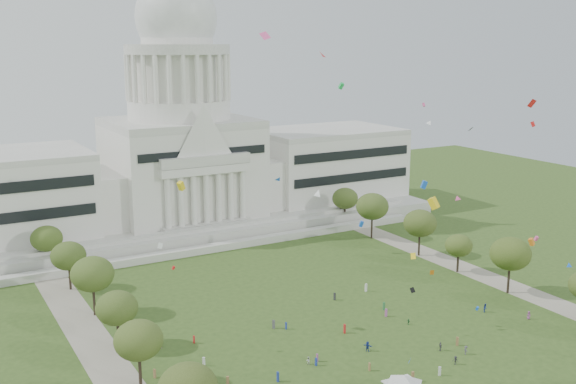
{
  "coord_description": "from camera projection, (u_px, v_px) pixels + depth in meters",
  "views": [
    {
      "loc": [
        -75.51,
        -87.31,
        57.78
      ],
      "look_at": [
        0.0,
        45.0,
        24.0
      ],
      "focal_mm": 42.0,
      "sensor_mm": 36.0,
      "label": 1
    }
  ],
  "objects": [
    {
      "name": "ground",
      "position": [
        410.0,
        366.0,
        123.08
      ],
      "size": [
        400.0,
        400.0,
        0.0
      ],
      "primitive_type": "plane",
      "color": "#334C1D",
      "rests_on": "ground"
    },
    {
      "name": "capitol",
      "position": [
        182.0,
        157.0,
        214.57
      ],
      "size": [
        160.0,
        64.5,
        91.3
      ],
      "color": "#B7B4AB",
      "rests_on": "ground"
    },
    {
      "name": "path_left",
      "position": [
        104.0,
        360.0,
        125.29
      ],
      "size": [
        8.0,
        160.0,
        0.04
      ],
      "primitive_type": "cube",
      "color": "gray",
      "rests_on": "ground"
    },
    {
      "name": "path_right",
      "position": [
        480.0,
        274.0,
        171.74
      ],
      "size": [
        8.0,
        160.0,
        0.04
      ],
      "primitive_type": "cube",
      "color": "gray",
      "rests_on": "ground"
    },
    {
      "name": "row_tree_l_2",
      "position": [
        138.0,
        340.0,
        114.12
      ],
      "size": [
        8.42,
        8.42,
        11.97
      ],
      "color": "black",
      "rests_on": "ground"
    },
    {
      "name": "row_tree_r_2",
      "position": [
        510.0,
        254.0,
        157.14
      ],
      "size": [
        9.55,
        9.55,
        13.58
      ],
      "color": "black",
      "rests_on": "ground"
    },
    {
      "name": "row_tree_l_3",
      "position": [
        117.0,
        308.0,
        128.73
      ],
      "size": [
        8.12,
        8.12,
        11.55
      ],
      "color": "black",
      "rests_on": "ground"
    },
    {
      "name": "row_tree_r_3",
      "position": [
        459.0,
        246.0,
        172.27
      ],
      "size": [
        7.01,
        7.01,
        9.98
      ],
      "color": "black",
      "rests_on": "ground"
    },
    {
      "name": "row_tree_l_4",
      "position": [
        92.0,
        274.0,
        144.16
      ],
      "size": [
        9.29,
        9.29,
        13.21
      ],
      "color": "black",
      "rests_on": "ground"
    },
    {
      "name": "row_tree_r_4",
      "position": [
        420.0,
        223.0,
        185.16
      ],
      "size": [
        9.19,
        9.19,
        13.06
      ],
      "color": "black",
      "rests_on": "ground"
    },
    {
      "name": "row_tree_l_5",
      "position": [
        68.0,
        256.0,
        159.59
      ],
      "size": [
        8.33,
        8.33,
        11.85
      ],
      "color": "black",
      "rests_on": "ground"
    },
    {
      "name": "row_tree_r_5",
      "position": [
        372.0,
        206.0,
        201.49
      ],
      "size": [
        9.82,
        9.82,
        13.96
      ],
      "color": "black",
      "rests_on": "ground"
    },
    {
      "name": "row_tree_l_6",
      "position": [
        47.0,
        239.0,
        174.19
      ],
      "size": [
        8.19,
        8.19,
        11.64
      ],
      "color": "black",
      "rests_on": "ground"
    },
    {
      "name": "row_tree_r_6",
      "position": [
        345.0,
        198.0,
        218.2
      ],
      "size": [
        8.42,
        8.42,
        11.97
      ],
      "color": "black",
      "rests_on": "ground"
    },
    {
      "name": "event_tent",
      "position": [
        404.0,
        380.0,
        111.45
      ],
      "size": [
        8.07,
        8.07,
        4.22
      ],
      "color": "#4C4C4C",
      "rests_on": "ground"
    },
    {
      "name": "person_0",
      "position": [
        529.0,
        315.0,
        143.89
      ],
      "size": [
        1.01,
        0.9,
        1.75
      ],
      "primitive_type": "imported",
      "rotation": [
        0.0,
        0.0,
        5.78
      ],
      "color": "#994C8C",
      "rests_on": "ground"
    },
    {
      "name": "person_2",
      "position": [
        485.0,
        308.0,
        147.6
      ],
      "size": [
        1.11,
        1.0,
        1.95
      ],
      "primitive_type": "imported",
      "rotation": [
        0.0,
        0.0,
        0.56
      ],
      "color": "navy",
      "rests_on": "ground"
    },
    {
      "name": "person_3",
      "position": [
        455.0,
        360.0,
        123.51
      ],
      "size": [
        1.04,
        1.21,
        1.67
      ],
      "primitive_type": "imported",
      "rotation": [
        0.0,
        0.0,
        5.26
      ],
      "color": "#26262B",
      "rests_on": "ground"
    },
    {
      "name": "person_4",
      "position": [
        440.0,
        346.0,
        129.11
      ],
      "size": [
        0.84,
        1.16,
        1.77
      ],
      "primitive_type": "imported",
      "rotation": [
        0.0,
        0.0,
        4.43
      ],
      "color": "#4C4C51",
      "rests_on": "ground"
    },
    {
      "name": "person_5",
      "position": [
        368.0,
        346.0,
        128.84
      ],
      "size": [
        1.66,
        1.92,
        1.98
      ],
      "primitive_type": "imported",
      "rotation": [
        0.0,
        0.0,
        2.19
      ],
      "color": "navy",
      "rests_on": "ground"
    },
    {
      "name": "person_8",
      "position": [
        308.0,
        360.0,
        123.66
      ],
      "size": [
        0.78,
        0.54,
        1.5
      ],
      "primitive_type": "imported",
      "rotation": [
        0.0,
        0.0,
        3.01
      ],
      "color": "silver",
      "rests_on": "ground"
    },
    {
      "name": "person_9",
      "position": [
        466.0,
        350.0,
        127.52
      ],
      "size": [
        0.86,
        1.24,
        1.74
      ],
      "primitive_type": "imported",
      "rotation": [
        0.0,
        0.0,
        1.3
      ],
      "color": "#4C4C51",
      "rests_on": "ground"
    },
    {
      "name": "person_10",
      "position": [
        408.0,
        322.0,
        141.02
      ],
      "size": [
        0.55,
        0.86,
        1.38
      ],
      "primitive_type": "imported",
      "rotation": [
        0.0,
        0.0,
        1.71
      ],
      "color": "#33723F",
      "rests_on": "ground"
    },
    {
      "name": "distant_crowd",
      "position": [
        315.0,
        347.0,
        128.95
      ],
      "size": [
        58.0,
        40.6,
        1.95
      ],
      "color": "#4C4C51",
      "rests_on": "ground"
    },
    {
      "name": "kite_swarm",
      "position": [
        398.0,
        199.0,
        126.87
      ],
      "size": [
        75.5,
        100.6,
        57.41
      ],
      "color": "#E54C8C",
      "rests_on": "ground"
    }
  ]
}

